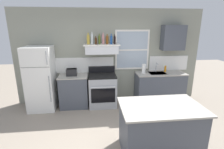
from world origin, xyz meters
TOP-DOWN VIEW (x-y plane):
  - ground_plane at (0.00, 0.00)m, footprint 16.00×16.00m
  - back_wall at (0.03, 2.23)m, footprint 5.40×0.11m
  - refrigerator at (-1.90, 1.84)m, footprint 0.70×0.72m
  - counter_left_of_stove at (-1.05, 1.90)m, footprint 0.79×0.63m
  - toaster at (-1.08, 1.89)m, footprint 0.30×0.20m
  - stove_range at (-0.25, 1.86)m, footprint 0.76×0.69m
  - range_hood_shelf at (-0.25, 1.96)m, footprint 0.96×0.52m
  - bottle_champagne_gold_foil at (-0.60, 1.98)m, footprint 0.08×0.08m
  - bottle_clear_tall at (-0.50, 1.99)m, footprint 0.06×0.06m
  - bottle_brown_stout at (-0.40, 1.94)m, footprint 0.06×0.06m
  - bottle_olive_oil_square at (-0.31, 2.01)m, footprint 0.06×0.06m
  - bottle_rose_pink at (-0.20, 2.02)m, footprint 0.07×0.07m
  - bottle_amber_wine at (-0.10, 1.96)m, footprint 0.07×0.07m
  - bottle_blue_liqueur at (0.01, 1.94)m, footprint 0.07×0.07m
  - bottle_balsamic_dark at (0.11, 1.96)m, footprint 0.06×0.06m
  - counter_right_with_sink at (1.45, 1.90)m, footprint 1.43×0.63m
  - sink_faucet at (1.35, 2.00)m, footprint 0.03×0.17m
  - paper_towel_roll at (0.94, 1.90)m, footprint 0.11×0.11m
  - dish_soap_bottle at (1.63, 2.00)m, footprint 0.06×0.06m
  - kitchen_island at (0.65, -0.17)m, footprint 1.40×0.90m
  - upper_cabinet_right at (1.80, 2.04)m, footprint 0.64×0.32m

SIDE VIEW (x-z plane):
  - ground_plane at x=0.00m, z-range 0.00..0.00m
  - counter_left_of_stove at x=-1.05m, z-range 0.00..0.91m
  - counter_right_with_sink at x=1.45m, z-range 0.00..0.91m
  - kitchen_island at x=0.65m, z-range 0.00..0.91m
  - stove_range at x=-0.25m, z-range -0.08..1.01m
  - refrigerator at x=-1.90m, z-range 0.00..1.72m
  - dish_soap_bottle at x=1.63m, z-range 0.91..1.09m
  - toaster at x=-1.08m, z-range 0.91..1.10m
  - paper_towel_roll at x=0.94m, z-range 0.91..1.18m
  - sink_faucet at x=1.35m, z-range 0.94..1.22m
  - back_wall at x=0.03m, z-range 0.00..2.70m
  - range_hood_shelf at x=-0.25m, z-range 1.50..1.75m
  - bottle_brown_stout at x=-0.40m, z-range 1.73..1.95m
  - bottle_balsamic_dark at x=0.11m, z-range 1.72..1.98m
  - bottle_amber_wine at x=-0.10m, z-range 1.72..1.99m
  - bottle_olive_oil_square at x=-0.31m, z-range 1.72..2.00m
  - bottle_blue_liqueur at x=0.01m, z-range 1.72..2.00m
  - bottle_champagne_gold_foil at x=-0.60m, z-range 1.72..2.02m
  - bottle_rose_pink at x=-0.20m, z-range 1.72..2.03m
  - bottle_clear_tall at x=-0.50m, z-range 1.72..2.04m
  - upper_cabinet_right at x=1.80m, z-range 1.55..2.25m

